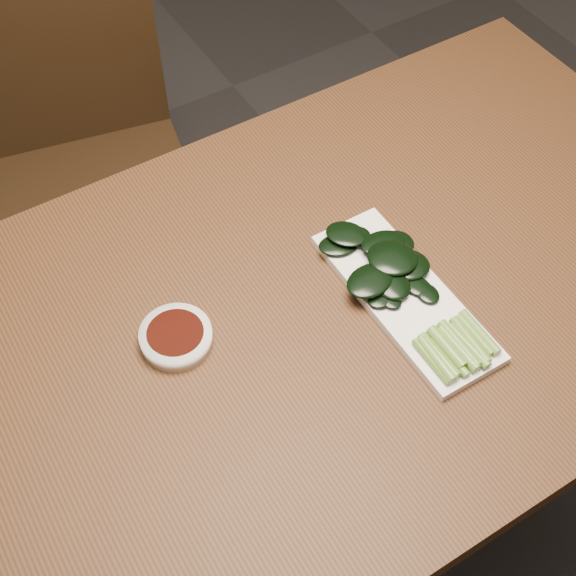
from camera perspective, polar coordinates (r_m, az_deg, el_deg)
The scene contains 6 objects.
ground at distance 1.84m, azimuth 1.39°, elevation -14.95°, with size 6.00×6.00×0.00m, color #292727.
table at distance 1.23m, azimuth 2.00°, elevation -3.04°, with size 1.40×0.80×0.75m.
chair_far at distance 1.80m, azimuth -14.44°, elevation 8.77°, with size 0.52×0.52×0.89m.
sauce_bowl at distance 1.14m, azimuth -7.97°, elevation -3.46°, with size 0.10×0.10×0.03m.
serving_plate at distance 1.19m, azimuth 8.33°, elevation -0.63°, with size 0.12×0.33×0.01m.
gai_lan at distance 1.17m, azimuth 8.19°, elevation 0.01°, with size 0.16×0.33×0.03m.
Camera 1 is at (-0.40, -0.56, 1.70)m, focal length 50.00 mm.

